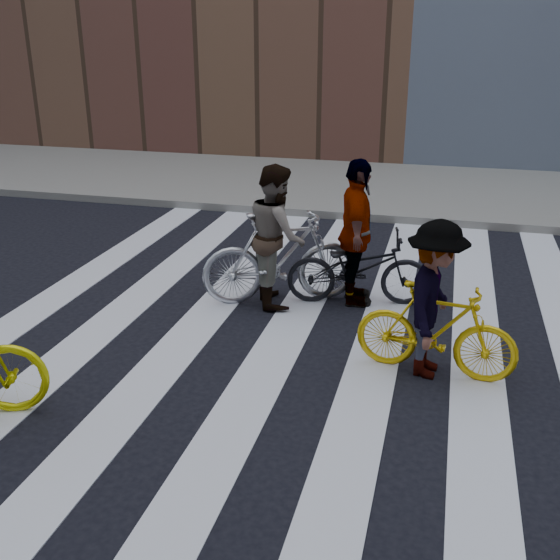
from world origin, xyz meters
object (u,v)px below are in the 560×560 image
at_px(bike_silver_mid, 280,258).
at_px(bike_dark_rear, 358,268).
at_px(rider_mid, 277,235).
at_px(rider_rear, 356,233).
at_px(bike_yellow_right, 436,330).
at_px(rider_right, 434,300).

bearing_deg(bike_silver_mid, bike_dark_rear, -101.43).
xyz_separation_m(rider_mid, rider_rear, (1.00, 0.21, 0.04)).
relative_size(bike_silver_mid, rider_rear, 1.07).
bearing_deg(bike_yellow_right, bike_dark_rear, 39.20).
height_order(bike_dark_rear, rider_mid, rider_mid).
xyz_separation_m(bike_yellow_right, rider_right, (-0.05, 0.00, 0.33)).
distance_m(rider_mid, rider_rear, 1.02).
bearing_deg(rider_mid, bike_silver_mid, -113.50).
relative_size(rider_mid, rider_rear, 0.96).
bearing_deg(bike_dark_rear, rider_right, -160.12).
distance_m(rider_mid, rider_right, 2.52).
height_order(bike_silver_mid, bike_yellow_right, bike_silver_mid).
height_order(bike_silver_mid, bike_dark_rear, bike_silver_mid).
distance_m(bike_yellow_right, rider_rear, 2.06).
relative_size(bike_yellow_right, rider_mid, 0.91).
distance_m(bike_yellow_right, rider_right, 0.34).
distance_m(bike_silver_mid, rider_rear, 1.03).
xyz_separation_m(bike_dark_rear, rider_mid, (-1.05, -0.21, 0.43)).
bearing_deg(rider_right, rider_rear, 39.20).
xyz_separation_m(bike_silver_mid, rider_rear, (0.95, 0.21, 0.34)).
bearing_deg(rider_right, bike_yellow_right, -82.87).
bearing_deg(rider_rear, bike_dark_rear, -100.95).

